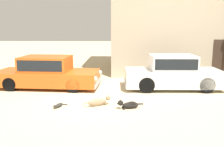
# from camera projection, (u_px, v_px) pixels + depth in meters

# --- Properties ---
(ground_plane) EXTENTS (80.00, 80.00, 0.00)m
(ground_plane) POSITION_uv_depth(u_px,v_px,m) (89.00, 96.00, 9.76)
(ground_plane) COLOR #CCB78E
(parked_sedan_nearest) EXTENTS (4.89, 2.13, 1.44)m
(parked_sedan_nearest) POSITION_uv_depth(u_px,v_px,m) (47.00, 72.00, 11.01)
(parked_sedan_nearest) COLOR #D15619
(parked_sedan_nearest) RESTS_ON ground_plane
(parked_sedan_second) EXTENTS (4.38, 1.74, 1.52)m
(parked_sedan_second) POSITION_uv_depth(u_px,v_px,m) (173.00, 72.00, 10.76)
(parked_sedan_second) COLOR silver
(parked_sedan_second) RESTS_ON ground_plane
(stray_dog_spotted) EXTENTS (0.95, 0.36, 0.34)m
(stray_dog_spotted) POSITION_uv_depth(u_px,v_px,m) (129.00, 104.00, 8.17)
(stray_dog_spotted) COLOR black
(stray_dog_spotted) RESTS_ON ground_plane
(stray_dog_tan) EXTENTS (1.01, 0.54, 0.36)m
(stray_dog_tan) POSITION_uv_depth(u_px,v_px,m) (99.00, 101.00, 8.47)
(stray_dog_tan) COLOR #997F60
(stray_dog_tan) RESTS_ON ground_plane
(stray_cat) EXTENTS (0.40, 0.56, 0.16)m
(stray_cat) POSITION_uv_depth(u_px,v_px,m) (59.00, 105.00, 8.28)
(stray_cat) COLOR #2D2B28
(stray_cat) RESTS_ON ground_plane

